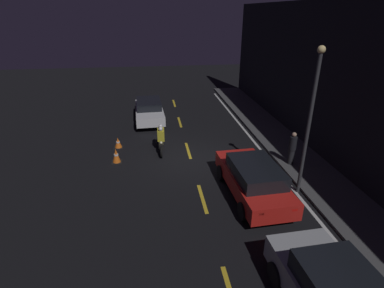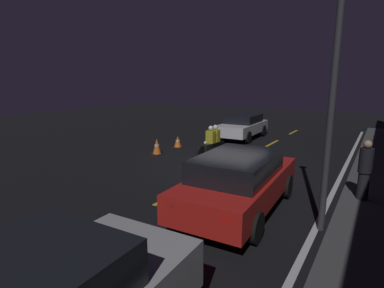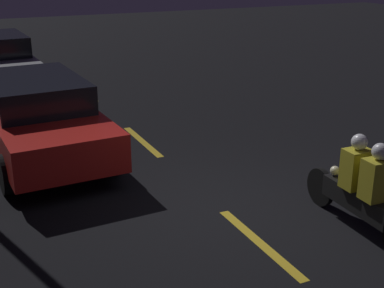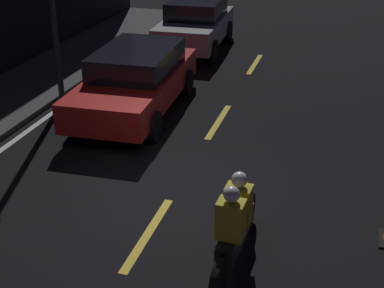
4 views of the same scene
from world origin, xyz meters
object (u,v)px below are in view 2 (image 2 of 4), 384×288
(pedestrian, at_px, (365,170))
(street_lamp, at_px, (334,80))
(taxi_red, at_px, (239,180))
(motorcycle, at_px, (212,142))
(traffic_cone_near, at_px, (178,142))
(traffic_cone_mid, at_px, (157,147))
(sedan_white, at_px, (243,126))

(pedestrian, xyz_separation_m, street_lamp, (2.18, -0.65, 2.30))
(taxi_red, relative_size, motorcycle, 2.05)
(motorcycle, distance_m, street_lamp, 7.68)
(pedestrian, bearing_deg, traffic_cone_near, -111.34)
(motorcycle, xyz_separation_m, street_lamp, (4.85, 5.36, 2.60))
(motorcycle, relative_size, traffic_cone_mid, 3.13)
(sedan_white, distance_m, street_lamp, 11.57)
(taxi_red, distance_m, traffic_cone_near, 7.90)
(traffic_cone_mid, bearing_deg, sedan_white, 164.34)
(traffic_cone_near, bearing_deg, sedan_white, 157.57)
(sedan_white, relative_size, taxi_red, 0.97)
(taxi_red, distance_m, street_lamp, 3.14)
(traffic_cone_mid, relative_size, street_lamp, 0.13)
(traffic_cone_mid, height_order, pedestrian, pedestrian)
(sedan_white, height_order, traffic_cone_near, sedan_white)
(taxi_red, distance_m, motorcycle, 5.93)
(taxi_red, relative_size, street_lamp, 0.81)
(sedan_white, distance_m, motorcycle, 4.80)
(street_lamp, bearing_deg, taxi_red, -89.60)
(pedestrian, bearing_deg, street_lamp, -16.70)
(motorcycle, height_order, traffic_cone_near, motorcycle)
(traffic_cone_near, relative_size, street_lamp, 0.10)
(sedan_white, relative_size, pedestrian, 2.80)
(sedan_white, distance_m, taxi_red, 10.41)
(motorcycle, relative_size, street_lamp, 0.39)
(sedan_white, xyz_separation_m, motorcycle, (4.76, 0.58, -0.12))
(taxi_red, bearing_deg, sedan_white, 19.72)
(street_lamp, bearing_deg, traffic_cone_near, -125.31)
(taxi_red, xyz_separation_m, street_lamp, (-0.01, 1.96, 2.44))
(traffic_cone_near, height_order, pedestrian, pedestrian)
(taxi_red, relative_size, traffic_cone_mid, 6.43)
(motorcycle, distance_m, traffic_cone_mid, 2.54)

